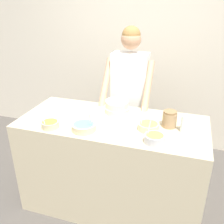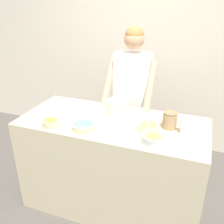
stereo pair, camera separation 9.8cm
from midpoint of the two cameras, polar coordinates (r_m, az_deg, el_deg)
name	(u,v)px [view 1 (the left image)]	position (r m, az deg, el deg)	size (l,w,h in m)	color
wall_back	(144,52)	(3.44, 6.56, 13.49)	(10.00, 0.05, 2.60)	beige
counter	(112,165)	(2.48, -1.13, -11.93)	(1.67, 0.75, 0.95)	#C6B793
person_baker	(129,90)	(2.73, 2.96, 5.09)	(0.51, 0.47, 1.71)	#2D2D38
cake	(117,111)	(2.24, -0.15, 0.21)	(0.34, 0.34, 0.18)	silver
frosting_bowl_olive	(155,138)	(1.91, 8.26, -6.01)	(0.15, 0.15, 0.18)	silver
frosting_bowl_blue	(84,127)	(2.09, -7.79, -3.38)	(0.20, 0.20, 0.18)	beige
frosting_bowl_yellow	(148,126)	(2.09, 7.00, -3.25)	(0.17, 0.17, 0.19)	beige
frosting_bowl_orange	(50,124)	(2.18, -15.24, -2.73)	(0.15, 0.15, 0.16)	beige
drinking_glass	(185,124)	(2.10, 15.04, -2.61)	(0.07, 0.07, 0.15)	silver
ceramic_plate	(50,116)	(2.40, -15.17, -0.86)	(0.21, 0.21, 0.01)	silver
stoneware_jar	(170,119)	(2.15, 11.75, -1.60)	(0.12, 0.12, 0.14)	#9E7F5B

